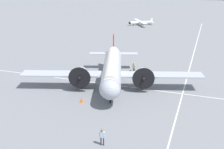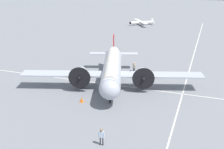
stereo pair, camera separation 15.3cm
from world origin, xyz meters
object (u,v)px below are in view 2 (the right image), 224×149
Objects in this scene: airliner_main at (112,70)px; traffic_cone at (82,100)px; ramp_agent at (117,67)px; passenger_boarding at (134,67)px; crew_foreground at (101,135)px; light_aircraft_distant at (141,22)px; suitcase_upright_spare at (138,72)px; suitcase_near_door at (131,72)px.

airliner_main is 37.19× the size of traffic_cone.
passenger_boarding is at bearing 145.52° from ramp_agent.
traffic_cone is (-1.86, -5.97, -2.19)m from airliner_main.
crew_foreground is 65.83m from light_aircraft_distant.
light_aircraft_distant is (-10.39, 44.27, 0.57)m from suitcase_upright_spare.
passenger_boarding is 0.19× the size of light_aircraft_distant.
suitcase_upright_spare is (2.06, 6.59, -2.23)m from airliner_main.
ramp_agent is (-2.55, -0.87, -0.01)m from passenger_boarding.
passenger_boarding is 3.55× the size of suitcase_near_door.
passenger_boarding is at bearing 69.90° from light_aircraft_distant.
suitcase_upright_spare is at bearing 18.27° from suitcase_near_door.
airliner_main is at bearing -98.95° from suitcase_near_door.
suitcase_near_door is (-0.46, -0.19, -0.87)m from passenger_boarding.
light_aircraft_distant is at bearing 135.24° from passenger_boarding.
suitcase_upright_spare is at bearing 144.76° from ramp_agent.
light_aircraft_distant reaches higher than traffic_cone.
crew_foreground is 2.99× the size of suitcase_upright_spare.
passenger_boarding is 2.69m from ramp_agent.
suitcase_near_door is at bearing 90.92° from crew_foreground.
light_aircraft_distant is at bearing 103.20° from suitcase_upright_spare.
light_aircraft_distant is at bearing -134.18° from ramp_agent.
suitcase_upright_spare is 13.16m from traffic_cone.
airliner_main is 51.56m from light_aircraft_distant.
crew_foreground is at bearing -53.90° from traffic_cone.
airliner_main reaches higher than traffic_cone.
airliner_main is 13.72× the size of ramp_agent.
passenger_boarding is 1.03× the size of ramp_agent.
crew_foreground is 20.29m from suitcase_near_door.
light_aircraft_distant is (-9.77, 44.43, -0.27)m from passenger_boarding.
ramp_agent is at bearing -162.14° from suitcase_near_door.
traffic_cone is (-0.75, -11.53, -0.80)m from ramp_agent.
airliner_main reaches higher than suitcase_upright_spare.
traffic_cone is at bearing 118.81° from crew_foreground.
suitcase_upright_spare is at bearing 145.35° from airliner_main.
airliner_main reaches higher than passenger_boarding.
traffic_cone is (-5.73, 7.86, -0.74)m from crew_foreground.
passenger_boarding is at bearing 75.10° from traffic_cone.
airliner_main is at bearing -69.82° from passenger_boarding.
crew_foreground is 0.18× the size of light_aircraft_distant.
light_aircraft_distant reaches higher than suitcase_upright_spare.
ramp_agent is (-1.11, 5.56, -1.39)m from airliner_main.
passenger_boarding reaches higher than ramp_agent.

